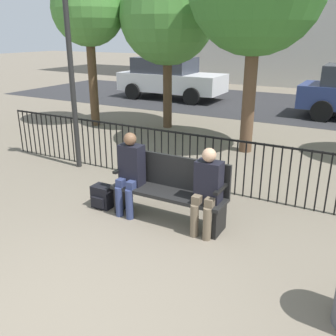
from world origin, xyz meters
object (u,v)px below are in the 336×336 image
Objects in this scene: backpack at (103,197)px; parked_car_0 at (170,77)px; seated_person_0 at (130,170)px; tree_1 at (167,16)px; park_bench at (171,187)px; seated_person_1 at (207,187)px; tree_3 at (88,10)px; lamp_post at (68,35)px.

backpack is 10.14m from parked_car_0.
seated_person_0 reaches higher than backpack.
backpack is at bearing -71.99° from tree_1.
parked_car_0 is (-2.27, 4.30, -2.09)m from tree_1.
seated_person_1 reaches higher than park_bench.
tree_3 reaches higher than seated_person_1.
backpack is 0.09× the size of tree_3.
lamp_post is (-3.29, 1.20, 1.85)m from seated_person_1.
tree_1 is (-3.34, 4.98, 2.28)m from seated_person_1.
parked_car_0 is at bearing 112.70° from backpack.
tree_3 is at bearing -158.17° from tree_1.
seated_person_0 is 0.30× the size of tree_3.
seated_person_0 is 6.34m from tree_3.
tree_1 is (-1.64, 5.03, 2.76)m from backpack.
tree_3 is 0.98× the size of parked_car_0.
lamp_post is (2.01, -2.99, -0.59)m from tree_3.
park_bench is 3.52m from lamp_post.
seated_person_0 is at bearing 6.25° from backpack.
park_bench is at bearing 167.96° from seated_person_1.
lamp_post is at bearing -56.14° from tree_3.
lamp_post is (-1.59, 1.25, 2.33)m from backpack.
tree_3 is 3.65m from lamp_post.
tree_1 is (-2.13, 4.98, 2.25)m from seated_person_0.
tree_3 is (-4.09, 4.19, 2.42)m from seated_person_0.
tree_1 is 3.80m from lamp_post.
tree_1 is 1.10× the size of lamp_post.
lamp_post is 8.57m from parked_car_0.
tree_1 is (-2.73, 4.85, 2.44)m from park_bench.
tree_1 is 1.00× the size of parked_car_0.
lamp_post is at bearing 158.23° from park_bench.
tree_1 reaches higher than lamp_post.
seated_person_1 is 0.28× the size of parked_car_0.
tree_3 is 5.57m from parked_car_0.
tree_3 reaches higher than lamp_post.
lamp_post is at bearing -73.99° from parked_car_0.
seated_person_1 is 0.28× the size of tree_1.
seated_person_0 is at bearing 179.87° from seated_person_1.
park_bench is 6.73m from tree_3.
seated_person_1 is 3.38× the size of backpack.
tree_1 is at bearing 113.17° from seated_person_0.
seated_person_0 is (-0.60, -0.13, 0.19)m from park_bench.
tree_1 reaches higher than seated_person_0.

